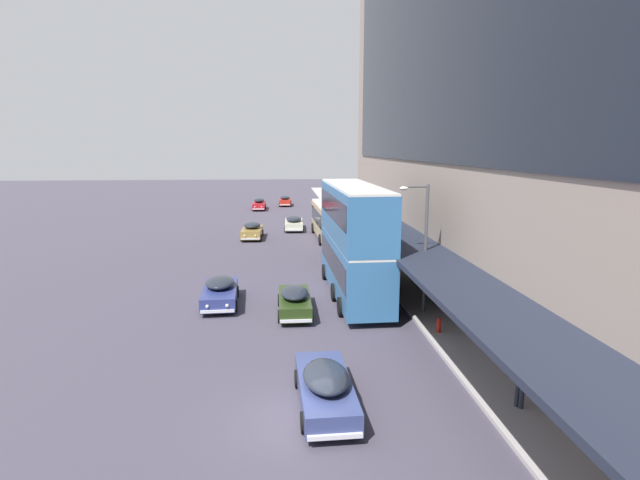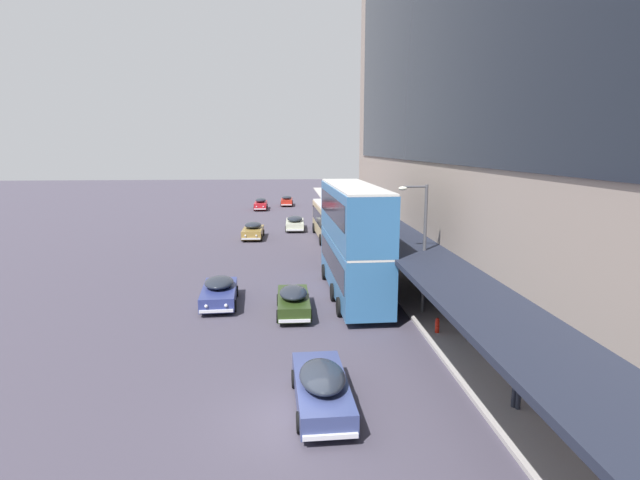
# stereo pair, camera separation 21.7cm
# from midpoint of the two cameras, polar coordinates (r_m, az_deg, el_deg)

# --- Properties ---
(ground) EXTENTS (240.00, 240.00, 0.00)m
(ground) POSITION_cam_midpoint_polar(r_m,az_deg,el_deg) (16.86, -2.56, -19.98)
(ground) COLOR #433E4C
(sidewalk_kerb) EXTENTS (10.00, 180.00, 0.15)m
(sidewalk_kerb) POSITION_cam_midpoint_polar(r_m,az_deg,el_deg) (20.35, 31.58, -15.75)
(sidewalk_kerb) COLOR #ACA5A2
(sidewalk_kerb) RESTS_ON ground
(transit_bus_kerbside_front) EXTENTS (2.93, 11.36, 6.46)m
(transit_bus_kerbside_front) POSITION_cam_midpoint_polar(r_m,az_deg,el_deg) (28.62, 3.64, 0.31)
(transit_bus_kerbside_front) COLOR teal
(transit_bus_kerbside_front) RESTS_ON ground
(transit_bus_kerbside_rear) EXTENTS (2.96, 10.18, 3.30)m
(transit_bus_kerbside_rear) POSITION_cam_midpoint_polar(r_m,az_deg,el_deg) (46.94, 0.98, 2.42)
(transit_bus_kerbside_rear) COLOR tan
(transit_bus_kerbside_rear) RESTS_ON ground
(sedan_second_near) EXTENTS (1.75, 4.55, 1.45)m
(sedan_second_near) POSITION_cam_midpoint_polar(r_m,az_deg,el_deg) (26.14, -3.17, -6.90)
(sedan_second_near) COLOR #253715
(sedan_second_near) RESTS_ON ground
(sedan_second_mid) EXTENTS (1.82, 4.85, 1.59)m
(sedan_second_mid) POSITION_cam_midpoint_polar(r_m,az_deg,el_deg) (69.76, -7.06, 4.11)
(sedan_second_mid) COLOR #AF1A22
(sedan_second_mid) RESTS_ON ground
(sedan_far_back) EXTENTS (1.96, 4.97, 1.47)m
(sedan_far_back) POSITION_cam_midpoint_polar(r_m,az_deg,el_deg) (17.26, 0.23, -16.41)
(sedan_far_back) COLOR navy
(sedan_far_back) RESTS_ON ground
(sedan_oncoming_front) EXTENTS (1.86, 4.33, 1.51)m
(sedan_oncoming_front) POSITION_cam_midpoint_polar(r_m,az_deg,el_deg) (73.96, -4.09, 4.51)
(sedan_oncoming_front) COLOR #B52519
(sedan_oncoming_front) RESTS_ON ground
(sedan_oncoming_rear) EXTENTS (2.05, 5.06, 1.48)m
(sedan_oncoming_rear) POSITION_cam_midpoint_polar(r_m,az_deg,el_deg) (52.33, -3.13, 1.97)
(sedan_oncoming_rear) COLOR beige
(sedan_oncoming_rear) RESTS_ON ground
(sedan_lead_mid) EXTENTS (2.04, 4.50, 1.55)m
(sedan_lead_mid) POSITION_cam_midpoint_polar(r_m,az_deg,el_deg) (47.69, -7.89, 1.08)
(sedan_lead_mid) COLOR olive
(sedan_lead_mid) RESTS_ON ground
(sedan_trailing_near) EXTENTS (2.12, 4.76, 1.45)m
(sedan_trailing_near) POSITION_cam_midpoint_polar(r_m,az_deg,el_deg) (28.17, -11.57, -5.79)
(sedan_trailing_near) COLOR navy
(sedan_trailing_near) RESTS_ON ground
(pedestrian_at_kerb) EXTENTS (0.41, 0.54, 1.86)m
(pedestrian_at_kerb) POSITION_cam_midpoint_polar(r_m,az_deg,el_deg) (18.01, 21.64, -14.43)
(pedestrian_at_kerb) COLOR #262A38
(pedestrian_at_kerb) RESTS_ON sidewalk_kerb
(street_lamp) EXTENTS (1.50, 0.28, 6.59)m
(street_lamp) POSITION_cam_midpoint_polar(r_m,az_deg,el_deg) (25.63, 11.38, 0.13)
(street_lamp) COLOR #4C4C51
(street_lamp) RESTS_ON sidewalk_kerb
(fire_hydrant) EXTENTS (0.20, 0.40, 0.70)m
(fire_hydrant) POSITION_cam_midpoint_polar(r_m,az_deg,el_deg) (23.91, 13.17, -9.44)
(fire_hydrant) COLOR red
(fire_hydrant) RESTS_ON sidewalk_kerb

